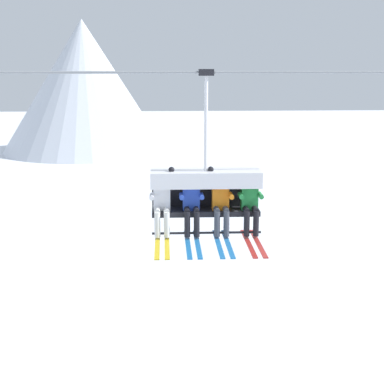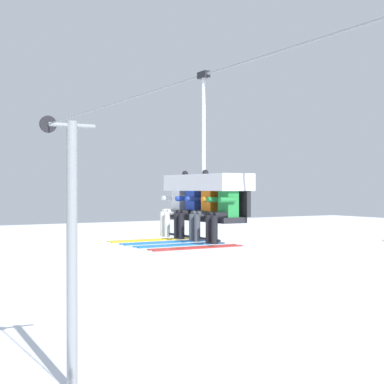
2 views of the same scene
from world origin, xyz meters
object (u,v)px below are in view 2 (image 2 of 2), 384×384
at_px(skier_blue, 189,206).
at_px(skier_white, 175,204).
at_px(lift_tower_near, 71,249).
at_px(skier_orange, 205,206).
at_px(skier_green, 222,208).
at_px(chairlift_chair, 207,190).

bearing_deg(skier_blue, skier_white, 179.30).
relative_size(lift_tower_near, skier_white, 5.37).
bearing_deg(skier_orange, skier_white, 180.00).
bearing_deg(skier_green, chairlift_chair, 165.24).
relative_size(skier_white, skier_green, 1.00).
distance_m(chairlift_chair, skier_green, 0.92).
distance_m(lift_tower_near, skier_green, 10.64).
xyz_separation_m(chairlift_chair, skier_green, (0.84, -0.22, -0.31)).
bearing_deg(skier_green, skier_blue, 180.00).
xyz_separation_m(chairlift_chair, skier_white, (-0.83, -0.21, -0.29)).
bearing_deg(chairlift_chair, skier_blue, -141.68).
bearing_deg(lift_tower_near, skier_orange, -5.33).
bearing_deg(skier_orange, chairlift_chair, 142.22).
distance_m(chairlift_chair, skier_white, 0.91).
height_order(chairlift_chair, skier_white, chairlift_chair).
relative_size(skier_white, skier_blue, 1.00).
xyz_separation_m(lift_tower_near, skier_blue, (9.35, -0.93, 1.70)).
distance_m(lift_tower_near, chairlift_chair, 9.86).
distance_m(lift_tower_near, skier_white, 9.01).
bearing_deg(skier_white, skier_green, -0.23).
bearing_deg(lift_tower_near, chairlift_chair, -4.22).
height_order(chairlift_chair, skier_blue, chairlift_chair).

